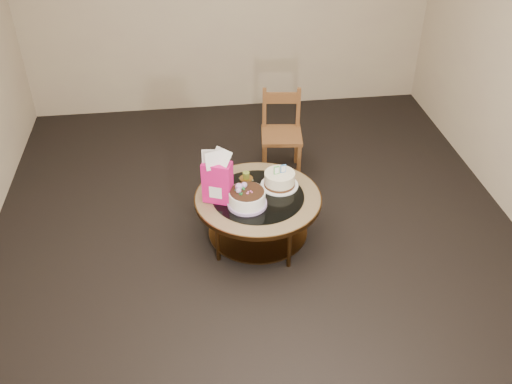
{
  "coord_description": "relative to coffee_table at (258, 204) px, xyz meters",
  "views": [
    {
      "loc": [
        -0.49,
        -3.64,
        3.13
      ],
      "look_at": [
        -0.01,
        0.02,
        0.48
      ],
      "focal_mm": 40.0,
      "sensor_mm": 36.0,
      "label": 1
    }
  ],
  "objects": [
    {
      "name": "ground",
      "position": [
        -0.0,
        0.0,
        -0.38
      ],
      "size": [
        5.0,
        5.0,
        0.0
      ],
      "primitive_type": "plane",
      "color": "black",
      "rests_on": "ground"
    },
    {
      "name": "dining_chair",
      "position": [
        0.36,
        1.04,
        0.04
      ],
      "size": [
        0.42,
        0.42,
        0.82
      ],
      "rotation": [
        0.0,
        0.0,
        -0.12
      ],
      "color": "brown",
      "rests_on": "ground"
    },
    {
      "name": "cream_cake",
      "position": [
        0.19,
        0.12,
        0.14
      ],
      "size": [
        0.31,
        0.31,
        0.2
      ],
      "rotation": [
        0.0,
        0.0,
        0.26
      ],
      "color": "white",
      "rests_on": "coffee_table"
    },
    {
      "name": "decorated_cake",
      "position": [
        -0.1,
        -0.11,
        0.14
      ],
      "size": [
        0.31,
        0.31,
        0.18
      ],
      "rotation": [
        0.0,
        0.0,
        -0.02
      ],
      "color": "#AD8EC9",
      "rests_on": "coffee_table"
    },
    {
      "name": "pillar_candle",
      "position": [
        -0.07,
        0.24,
        0.11
      ],
      "size": [
        0.12,
        0.12,
        0.08
      ],
      "rotation": [
        0.0,
        0.0,
        0.39
      ],
      "color": "#CCB154",
      "rests_on": "coffee_table"
    },
    {
      "name": "room_walls",
      "position": [
        -0.0,
        0.0,
        1.16
      ],
      "size": [
        4.52,
        5.02,
        2.61
      ],
      "color": "tan",
      "rests_on": "ground"
    },
    {
      "name": "coffee_table",
      "position": [
        0.0,
        0.0,
        0.0
      ],
      "size": [
        1.02,
        1.02,
        0.46
      ],
      "color": "#563718",
      "rests_on": "ground"
    },
    {
      "name": "gift_bag",
      "position": [
        -0.32,
        -0.01,
        0.3
      ],
      "size": [
        0.25,
        0.22,
        0.44
      ],
      "rotation": [
        0.0,
        0.0,
        -0.38
      ],
      "color": "#E61563",
      "rests_on": "coffee_table"
    }
  ]
}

